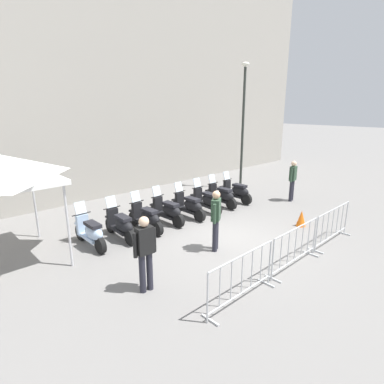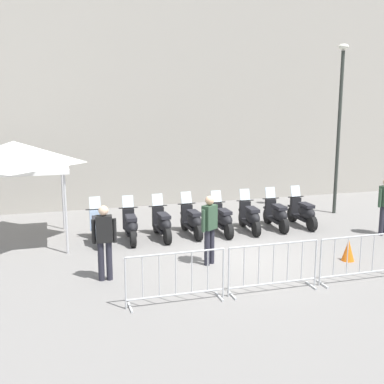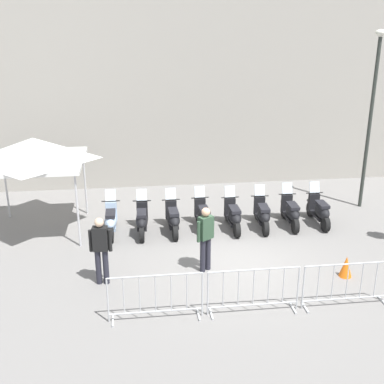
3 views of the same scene
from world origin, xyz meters
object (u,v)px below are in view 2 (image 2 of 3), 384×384
officer_near_row_end (209,226)px  motorcycle_0 (98,228)px  motorcycle_7 (303,213)px  barrier_segment_2 (360,259)px  street_lamp (340,114)px  officer_by_barriers (104,238)px  canopy_tent (14,155)px  motorcycle_3 (192,221)px  barrier_segment_1 (273,268)px  motorcycle_4 (222,220)px  barrier_segment_0 (176,278)px  motorcycle_5 (250,217)px  motorcycle_6 (277,215)px  traffic_cone (348,250)px  motorcycle_2 (162,224)px  motorcycle_1 (131,226)px

officer_near_row_end → motorcycle_0: bearing=134.0°
motorcycle_7 → barrier_segment_2: 4.66m
officer_near_row_end → street_lamp: bearing=32.6°
officer_by_barriers → canopy_tent: bearing=120.0°
officer_near_row_end → motorcycle_7: bearing=32.0°
street_lamp → motorcycle_3: bearing=-166.8°
barrier_segment_1 → officer_by_barriers: 3.77m
motorcycle_4 → barrier_segment_0: 5.15m
motorcycle_5 → canopy_tent: size_ratio=0.59×
motorcycle_4 → canopy_tent: canopy_tent is taller
street_lamp → barrier_segment_0: bearing=-141.6°
motorcycle_3 → motorcycle_0: bearing=179.3°
motorcycle_4 → motorcycle_6: 1.85m
canopy_tent → barrier_segment_0: bearing=-58.0°
motorcycle_7 → officer_by_barriers: bearing=-156.7°
motorcycle_3 → traffic_cone: (3.15, -3.28, -0.18)m
motorcycle_7 → canopy_tent: size_ratio=0.59×
motorcycle_7 → barrier_segment_2: (-1.13, -4.52, 0.07)m
barrier_segment_2 → officer_near_row_end: (-2.88, 2.02, 0.46)m
traffic_cone → motorcycle_5: bearing=112.2°
barrier_segment_2 → street_lamp: street_lamp is taller
barrier_segment_1 → officer_by_barriers: officer_by_barriers is taller
motorcycle_2 → officer_by_barriers: 3.46m
motorcycle_6 → barrier_segment_0: 6.34m
motorcycle_0 → officer_by_barriers: officer_by_barriers is taller
barrier_segment_1 → canopy_tent: size_ratio=0.70×
motorcycle_2 → canopy_tent: canopy_tent is taller
officer_by_barriers → street_lamp: bearing=26.0°
motorcycle_5 → motorcycle_0: bearing=178.6°
traffic_cone → motorcycle_3: bearing=133.8°
motorcycle_7 → canopy_tent: bearing=175.9°
motorcycle_2 → barrier_segment_1: size_ratio=0.84×
motorcycle_2 → barrier_segment_2: 5.68m
barrier_segment_1 → barrier_segment_2: same height
motorcycle_6 → barrier_segment_0: size_ratio=0.84×
barrier_segment_0 → canopy_tent: bearing=122.0°
officer_near_row_end → motorcycle_3: bearing=83.0°
motorcycle_3 → motorcycle_7: same height
motorcycle_2 → motorcycle_7: (4.63, 0.05, 0.00)m
motorcycle_3 → motorcycle_5: (1.84, -0.08, 0.00)m
motorcycle_1 → motorcycle_3: same height
motorcycle_7 → barrier_segment_2: bearing=-104.0°
motorcycle_5 → traffic_cone: size_ratio=3.14×
traffic_cone → officer_near_row_end: bearing=167.7°
canopy_tent → motorcycle_7: bearing=-4.1°
motorcycle_2 → barrier_segment_2: (3.50, -4.47, 0.07)m
canopy_tent → motorcycle_6: bearing=-4.6°
motorcycle_1 → canopy_tent: bearing=167.9°
motorcycle_1 → barrier_segment_0: size_ratio=0.84×
motorcycle_2 → motorcycle_6: size_ratio=1.00×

